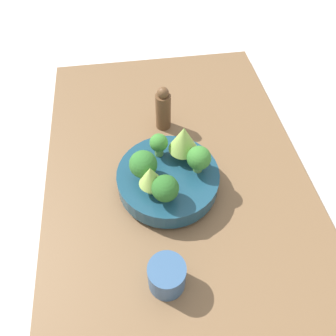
{
  "coord_description": "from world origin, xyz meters",
  "views": [
    {
      "loc": [
        -0.46,
        0.1,
        0.71
      ],
      "look_at": [
        0.0,
        0.03,
        0.12
      ],
      "focal_mm": 35.0,
      "sensor_mm": 36.0,
      "label": 1
    }
  ],
  "objects": [
    {
      "name": "cup",
      "position": [
        -0.23,
        0.07,
        0.08
      ],
      "size": [
        0.08,
        0.08,
        0.08
      ],
      "color": "#33567F",
      "rests_on": "table"
    },
    {
      "name": "pepper_mill",
      "position": [
        0.22,
        0.01,
        0.1
      ],
      "size": [
        0.04,
        0.04,
        0.14
      ],
      "color": "brown",
      "rests_on": "table"
    },
    {
      "name": "broccoli_floret_back",
      "position": [
        0.0,
        0.08,
        0.14
      ],
      "size": [
        0.06,
        0.06,
        0.08
      ],
      "color": "#609347",
      "rests_on": "bowl"
    },
    {
      "name": "romanesco_piece_near",
      "position": [
        0.05,
        -0.01,
        0.16
      ],
      "size": [
        0.07,
        0.07,
        0.1
      ],
      "color": "#7AB256",
      "rests_on": "bowl"
    },
    {
      "name": "bowl",
      "position": [
        0.0,
        0.03,
        0.07
      ],
      "size": [
        0.24,
        0.24,
        0.06
      ],
      "color": "navy",
      "rests_on": "table"
    },
    {
      "name": "broccoli_floret_left",
      "position": [
        -0.07,
        0.04,
        0.14
      ],
      "size": [
        0.06,
        0.06,
        0.07
      ],
      "color": "#6BA34C",
      "rests_on": "bowl"
    },
    {
      "name": "romanesco_piece_far",
      "position": [
        -0.04,
        0.07,
        0.15
      ],
      "size": [
        0.05,
        0.05,
        0.08
      ],
      "color": "#7AB256",
      "rests_on": "bowl"
    },
    {
      "name": "ground_plane",
      "position": [
        0.0,
        0.0,
        0.0
      ],
      "size": [
        6.0,
        6.0,
        0.0
      ],
      "primitive_type": "plane",
      "color": "silver"
    },
    {
      "name": "broccoli_floret_front",
      "position": [
        0.0,
        -0.04,
        0.14
      ],
      "size": [
        0.06,
        0.06,
        0.07
      ],
      "color": "#609347",
      "rests_on": "bowl"
    },
    {
      "name": "broccoli_floret_right",
      "position": [
        0.06,
        0.04,
        0.14
      ],
      "size": [
        0.04,
        0.04,
        0.06
      ],
      "color": "#609347",
      "rests_on": "bowl"
    },
    {
      "name": "table",
      "position": [
        0.0,
        0.0,
        0.02
      ],
      "size": [
        1.1,
        0.67,
        0.04
      ],
      "color": "brown",
      "rests_on": "ground_plane"
    }
  ]
}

